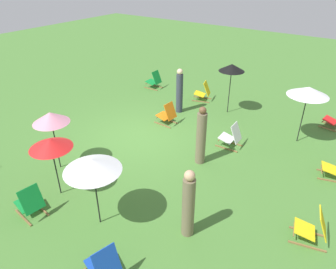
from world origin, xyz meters
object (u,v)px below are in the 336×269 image
Objects in this scene: person_0 at (188,205)px; deckchair_0 at (104,265)px; deckchair_4 at (30,203)px; deckchair_7 at (154,81)px; deckchair_9 at (335,119)px; person_2 at (180,91)px; umbrella_0 at (50,144)px; umbrella_2 at (92,165)px; umbrella_3 at (232,68)px; deckchair_3 at (231,137)px; umbrella_1 at (51,118)px; deckchair_8 at (203,92)px; deckchair_5 at (167,115)px; person_1 at (201,137)px; deckchair_1 at (313,228)px; umbrella_4 at (308,91)px.

deckchair_0 is at bearing 3.90° from person_0.
deckchair_4 is 1.00× the size of deckchair_7.
deckchair_9 is (-8.82, 4.98, 0.00)m from deckchair_4.
person_2 reaches higher than deckchair_7.
umbrella_0 reaches higher than deckchair_4.
umbrella_3 reaches higher than umbrella_2.
umbrella_2 reaches higher than deckchair_3.
umbrella_1 is (6.67, 1.63, 1.24)m from deckchair_7.
deckchair_8 is 0.53× the size of umbrella_0.
person_0 reaches higher than deckchair_5.
person_1 reaches higher than umbrella_1.
deckchair_0 is 0.49× the size of umbrella_2.
person_1 is (-2.58, -1.18, 0.04)m from person_0.
umbrella_2 reaches higher than deckchair_7.
deckchair_1 is at bearing 29.17° from deckchair_8.
umbrella_1 is (7.19, -6.05, 1.24)m from deckchair_9.
deckchair_5 is at bearing -140.51° from deckchair_0.
deckchair_7 is 1.00× the size of deckchair_9.
deckchair_3 is 6.08m from deckchair_4.
deckchair_9 is (-0.46, 5.09, 0.00)m from deckchair_8.
deckchair_3 is 5.89m from deckchair_7.
deckchair_1 is 4.62m from umbrella_4.
deckchair_0 is 0.99× the size of deckchair_8.
umbrella_2 is (7.61, 1.60, 1.23)m from deckchair_8.
deckchair_0 is at bearing 30.46° from deckchair_7.
umbrella_2 is at bearing -14.28° from deckchair_3.
deckchair_0 is 5.76m from deckchair_3.
umbrella_2 reaches higher than deckchair_1.
deckchair_7 is 8.72m from umbrella_2.
umbrella_4 is (-1.47, 4.28, 1.40)m from deckchair_5.
deckchair_8 is (-2.82, -2.62, 0.00)m from deckchair_3.
person_0 is at bearing 42.92° from deckchair_5.
deckchair_3 is 3.14m from person_2.
deckchair_5 is 4.92m from umbrella_0.
umbrella_2 is at bearing 70.94° from umbrella_1.
deckchair_1 is at bearing 144.14° from person_0.
deckchair_9 is 0.48× the size of umbrella_2.
deckchair_0 is at bearing -0.96° from deckchair_3.
deckchair_0 is 2.03m from person_0.
umbrella_0 is (2.09, -5.70, 1.13)m from deckchair_1.
deckchair_3 and deckchair_8 have the same top height.
deckchair_9 is (-3.28, 2.47, 0.00)m from deckchair_3.
deckchair_3 is at bearing 89.75° from deckchair_5.
deckchair_0 is 0.45× the size of umbrella_4.
deckchair_5 is at bearing 114.06° from person_1.
deckchair_1 is 0.47× the size of person_1.
deckchair_5 is (-5.68, -0.10, 0.00)m from deckchair_4.
deckchair_8 is at bearing -147.64° from deckchair_0.
deckchair_4 is 5.68m from deckchair_5.
umbrella_3 reaches higher than umbrella_0.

